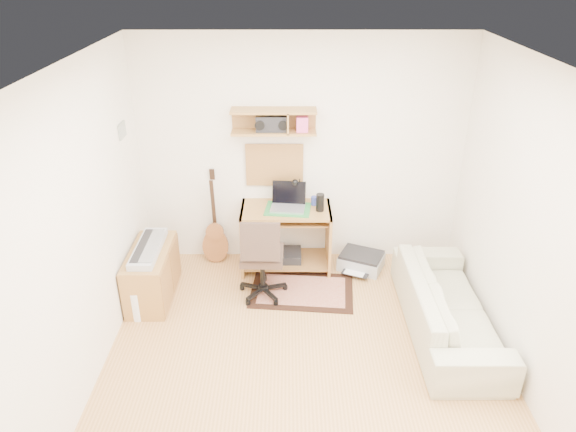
{
  "coord_description": "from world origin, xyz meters",
  "views": [
    {
      "loc": [
        -0.15,
        -3.54,
        3.32
      ],
      "look_at": [
        -0.15,
        1.05,
        1.0
      ],
      "focal_mm": 33.05,
      "sensor_mm": 36.0,
      "label": 1
    }
  ],
  "objects_px": {
    "task_chair": "(262,255)",
    "sofa": "(449,298)",
    "printer": "(361,261)",
    "cabinet": "(152,274)",
    "desk": "(286,238)"
  },
  "relations": [
    {
      "from": "task_chair",
      "to": "sofa",
      "type": "xyz_separation_m",
      "value": [
        1.8,
        -0.58,
        -0.12
      ]
    },
    {
      "from": "task_chair",
      "to": "printer",
      "type": "relative_size",
      "value": 2.03
    },
    {
      "from": "task_chair",
      "to": "sofa",
      "type": "bearing_deg",
      "value": -16.58
    },
    {
      "from": "sofa",
      "to": "task_chair",
      "type": "bearing_deg",
      "value": 72.06
    },
    {
      "from": "cabinet",
      "to": "sofa",
      "type": "xyz_separation_m",
      "value": [
        2.96,
        -0.56,
        0.09
      ]
    },
    {
      "from": "desk",
      "to": "sofa",
      "type": "xyz_separation_m",
      "value": [
        1.55,
        -1.14,
        -0.01
      ]
    },
    {
      "from": "desk",
      "to": "cabinet",
      "type": "bearing_deg",
      "value": -157.43
    },
    {
      "from": "cabinet",
      "to": "task_chair",
      "type": "bearing_deg",
      "value": 1.32
    },
    {
      "from": "sofa",
      "to": "desk",
      "type": "bearing_deg",
      "value": 53.72
    },
    {
      "from": "desk",
      "to": "sofa",
      "type": "height_order",
      "value": "desk"
    },
    {
      "from": "sofa",
      "to": "printer",
      "type": "bearing_deg",
      "value": 31.55
    },
    {
      "from": "desk",
      "to": "sofa",
      "type": "distance_m",
      "value": 1.93
    },
    {
      "from": "printer",
      "to": "sofa",
      "type": "xyz_separation_m",
      "value": [
        0.68,
        -1.11,
        0.28
      ]
    },
    {
      "from": "desk",
      "to": "printer",
      "type": "bearing_deg",
      "value": -2.07
    },
    {
      "from": "task_chair",
      "to": "sofa",
      "type": "distance_m",
      "value": 1.89
    }
  ]
}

